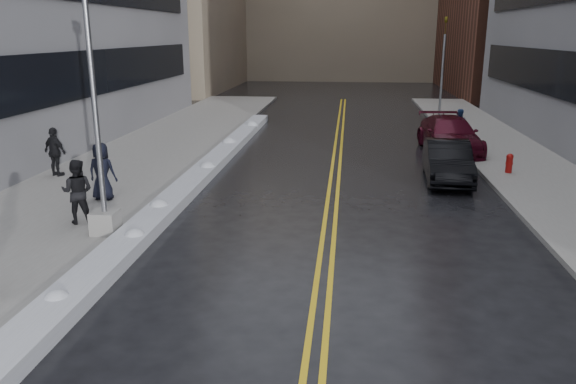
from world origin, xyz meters
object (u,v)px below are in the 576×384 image
(pedestrian_b, at_px, (77,192))
(car_maroon, at_px, (449,135))
(traffic_signal, at_px, (443,64))
(pedestrian_east, at_px, (459,126))
(lamppost, at_px, (98,144))
(car_black, at_px, (448,161))
(fire_hydrant, at_px, (509,162))
(pedestrian_d, at_px, (55,152))
(pedestrian_c, at_px, (102,171))

(pedestrian_b, distance_m, car_maroon, 16.60)
(traffic_signal, xyz_separation_m, car_maroon, (-1.00, -9.66, -2.61))
(pedestrian_b, bearing_deg, pedestrian_east, -140.79)
(lamppost, bearing_deg, car_black, 35.82)
(fire_hydrant, xyz_separation_m, pedestrian_east, (-0.80, 6.07, 0.40))
(fire_hydrant, height_order, car_black, car_black)
(traffic_signal, bearing_deg, pedestrian_d, -134.79)
(traffic_signal, height_order, pedestrian_c, traffic_signal)
(pedestrian_c, relative_size, pedestrian_east, 1.13)
(fire_hydrant, distance_m, pedestrian_b, 15.22)
(pedestrian_east, height_order, car_maroon, pedestrian_east)
(traffic_signal, height_order, car_maroon, traffic_signal)
(lamppost, relative_size, car_maroon, 1.40)
(pedestrian_d, relative_size, car_black, 0.41)
(lamppost, bearing_deg, traffic_signal, 61.79)
(pedestrian_c, height_order, car_black, pedestrian_c)
(fire_hydrant, distance_m, pedestrian_c, 14.57)
(lamppost, xyz_separation_m, pedestrian_b, (-1.07, 0.74, -1.49))
(lamppost, relative_size, pedestrian_d, 4.26)
(pedestrian_b, distance_m, pedestrian_d, 5.97)
(car_maroon, bearing_deg, lamppost, -134.77)
(car_black, distance_m, car_maroon, 5.29)
(traffic_signal, bearing_deg, pedestrian_c, -124.75)
(pedestrian_east, distance_m, car_black, 7.12)
(lamppost, height_order, pedestrian_b, lamppost)
(lamppost, xyz_separation_m, pedestrian_c, (-1.38, 3.01, -1.48))
(fire_hydrant, height_order, pedestrian_b, pedestrian_b)
(fire_hydrant, bearing_deg, traffic_signal, 92.05)
(pedestrian_c, bearing_deg, lamppost, 117.85)
(pedestrian_c, relative_size, car_maroon, 0.33)
(fire_hydrant, relative_size, pedestrian_east, 0.46)
(pedestrian_d, bearing_deg, fire_hydrant, -148.72)
(lamppost, bearing_deg, fire_hydrant, 33.04)
(pedestrian_east, bearing_deg, lamppost, 43.84)
(pedestrian_east, bearing_deg, pedestrian_c, 33.76)
(lamppost, distance_m, fire_hydrant, 14.81)
(lamppost, distance_m, pedestrian_b, 1.98)
(traffic_signal, xyz_separation_m, pedestrian_c, (-13.18, -18.99, -2.35))
(lamppost, relative_size, pedestrian_b, 4.26)
(traffic_signal, relative_size, pedestrian_c, 3.32)
(pedestrian_b, distance_m, pedestrian_c, 2.29)
(lamppost, height_order, pedestrian_east, lamppost)
(pedestrian_d, xyz_separation_m, car_black, (14.24, 1.40, -0.32))
(car_black, relative_size, car_maroon, 0.81)
(pedestrian_b, height_order, pedestrian_east, pedestrian_b)
(car_maroon, bearing_deg, pedestrian_b, -139.22)
(lamppost, relative_size, fire_hydrant, 10.45)
(pedestrian_east, height_order, car_black, pedestrian_east)
(pedestrian_east, bearing_deg, pedestrian_b, 39.78)
(pedestrian_east, relative_size, car_black, 0.36)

